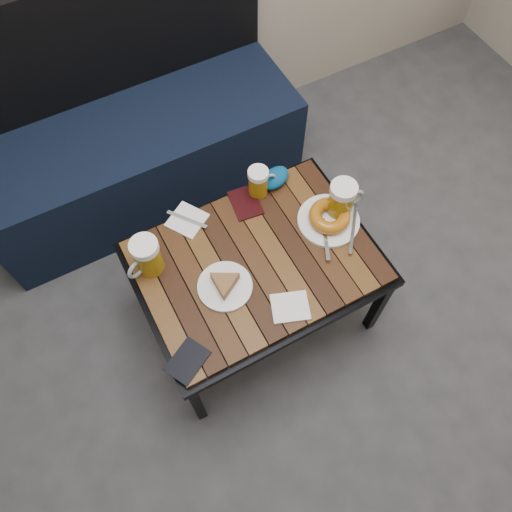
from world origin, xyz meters
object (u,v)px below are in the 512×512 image
beer_mug_centre (259,182)px  passport_burgundy (246,203)px  plate_bagel (329,218)px  bench (139,149)px  cafe_table (256,266)px  beer_mug_left (147,256)px  beer_mug_right (342,199)px  knit_pouch (275,178)px  plate_pie (225,285)px  passport_navy (187,361)px

beer_mug_centre → passport_burgundy: (-0.07, -0.02, -0.06)m
plate_bagel → bench: bearing=118.9°
cafe_table → beer_mug_left: 0.38m
bench → passport_burgundy: size_ratio=10.16×
beer_mug_right → knit_pouch: beer_mug_right is taller
beer_mug_left → beer_mug_centre: size_ratio=1.26×
cafe_table → plate_bagel: (0.31, 0.01, 0.07)m
plate_pie → knit_pouch: (0.36, 0.30, 0.01)m
beer_mug_right → plate_bagel: bearing=-153.6°
beer_mug_right → plate_pie: size_ratio=0.83×
bench → plate_pie: 0.90m
beer_mug_left → beer_mug_centre: 0.49m
passport_navy → bench: bearing=140.0°
plate_bagel → beer_mug_left: bearing=168.2°
plate_bagel → cafe_table: bearing=-177.5°
beer_mug_centre → knit_pouch: size_ratio=0.99×
beer_mug_left → passport_burgundy: beer_mug_left is taller
bench → beer_mug_centre: bearing=-63.3°
beer_mug_left → plate_bagel: 0.65m
beer_mug_left → plate_pie: size_ratio=0.82×
beer_mug_left → plate_bagel: (0.64, -0.13, -0.05)m
plate_pie → passport_burgundy: size_ratio=1.36×
bench → plate_pie: bench is taller
cafe_table → plate_pie: plate_pie is taller
plate_pie → knit_pouch: size_ratio=1.51×
knit_pouch → cafe_table: bearing=-130.3°
beer_mug_left → beer_mug_centre: (0.48, 0.10, -0.02)m
plate_pie → passport_burgundy: 0.35m
bench → plate_bagel: bench is taller
bench → plate_pie: (0.00, -0.87, 0.22)m
beer_mug_centre → beer_mug_right: beer_mug_right is taller
beer_mug_centre → knit_pouch: bearing=10.1°
plate_bagel → passport_navy: (-0.67, -0.23, -0.02)m
cafe_table → bench: bearing=100.0°
plate_pie → passport_burgundy: plate_pie is taller
beer_mug_centre → plate_bagel: bearing=-52.9°
bench → knit_pouch: bench is taller
beer_mug_left → passport_navy: size_ratio=1.18×
plate_pie → beer_mug_left: bearing=135.3°
plate_bagel → knit_pouch: 0.26m
beer_mug_centre → plate_pie: beer_mug_centre is taller
cafe_table → passport_burgundy: 0.24m
beer_mug_right → beer_mug_left: bearing=178.3°
beer_mug_centre → passport_navy: beer_mug_centre is taller
passport_navy → knit_pouch: (0.58, 0.48, 0.02)m
beer_mug_left → beer_mug_right: 0.71m
beer_mug_right → beer_mug_centre: bearing=142.4°
passport_burgundy → plate_pie: bearing=-121.7°
beer_mug_left → knit_pouch: 0.57m
cafe_table → plate_bagel: size_ratio=3.09×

